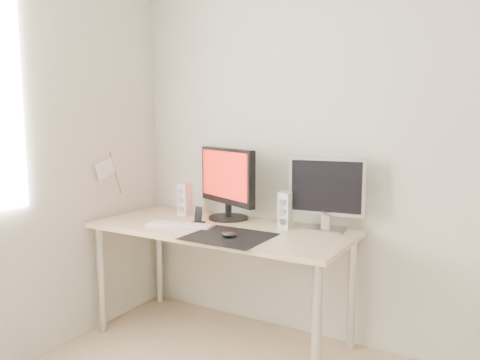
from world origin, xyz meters
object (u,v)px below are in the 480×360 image
at_px(second_monitor, 327,190).
at_px(speaker_left, 185,199).
at_px(mouse, 229,235).
at_px(keyboard, 180,225).
at_px(phone_dock, 199,218).
at_px(main_monitor, 227,181).
at_px(speaker_right, 285,210).
at_px(desk, 221,239).

xyz_separation_m(second_monitor, speaker_left, (-0.98, -0.06, -0.13)).
xyz_separation_m(mouse, speaker_left, (-0.59, 0.38, 0.09)).
bearing_deg(keyboard, phone_dock, 64.94).
bearing_deg(mouse, second_monitor, 47.90).
relative_size(main_monitor, phone_dock, 4.70).
distance_m(second_monitor, speaker_right, 0.27).
distance_m(mouse, desk, 0.31).
bearing_deg(second_monitor, speaker_right, -163.19).
distance_m(mouse, phone_dock, 0.42).
relative_size(mouse, phone_dock, 0.92).
relative_size(desk, keyboard, 3.67).
distance_m(desk, speaker_right, 0.43).
bearing_deg(phone_dock, speaker_right, 16.38).
relative_size(keyboard, phone_dock, 3.94).
distance_m(main_monitor, speaker_right, 0.46).
height_order(mouse, second_monitor, second_monitor).
distance_m(desk, main_monitor, 0.40).
distance_m(keyboard, phone_dock, 0.13).
bearing_deg(speaker_left, phone_dock, -35.19).
xyz_separation_m(keyboard, phone_dock, (0.05, 0.12, 0.03)).
distance_m(speaker_right, keyboard, 0.65).
height_order(second_monitor, speaker_left, second_monitor).
relative_size(desk, main_monitor, 3.08).
xyz_separation_m(main_monitor, speaker_left, (-0.32, -0.04, -0.14)).
bearing_deg(keyboard, speaker_right, 25.04).
height_order(speaker_right, keyboard, speaker_right).
bearing_deg(main_monitor, keyboard, -114.40).
bearing_deg(phone_dock, desk, 0.03).
distance_m(second_monitor, phone_dock, 0.82).
bearing_deg(mouse, speaker_left, 147.35).
xyz_separation_m(desk, speaker_left, (-0.39, 0.16, 0.19)).
distance_m(desk, keyboard, 0.27).
height_order(main_monitor, phone_dock, main_monitor).
distance_m(main_monitor, speaker_left, 0.35).
height_order(keyboard, phone_dock, phone_dock).
relative_size(speaker_right, phone_dock, 1.98).
relative_size(main_monitor, speaker_left, 2.37).
relative_size(mouse, main_monitor, 0.20).
bearing_deg(speaker_left, speaker_right, -0.44).
height_order(mouse, phone_dock, phone_dock).
height_order(desk, main_monitor, main_monitor).
height_order(second_monitor, phone_dock, second_monitor).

